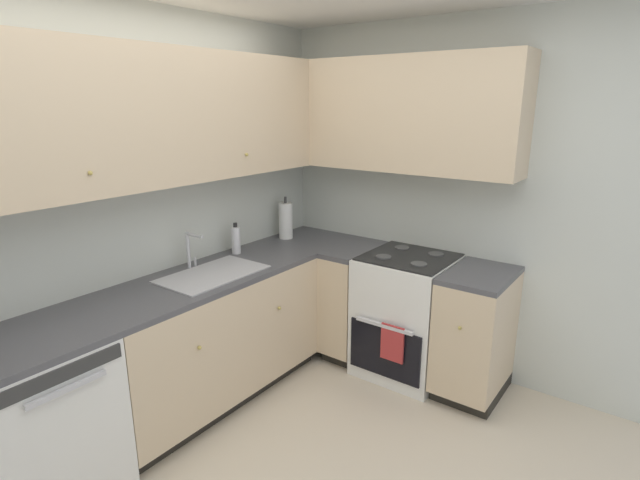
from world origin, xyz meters
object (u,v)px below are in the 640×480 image
object	(u,v)px
soap_bottle	(236,240)
dishwasher	(43,422)
paper_towel_roll	(286,221)
oven_range	(407,314)

from	to	relation	value
soap_bottle	dishwasher	bearing A→B (deg)	-173.29
dishwasher	paper_towel_roll	world-z (taller)	paper_towel_roll
oven_range	soap_bottle	world-z (taller)	soap_bottle
soap_bottle	paper_towel_roll	world-z (taller)	paper_towel_roll
oven_range	dishwasher	bearing A→B (deg)	157.91
paper_towel_roll	oven_range	bearing A→B (deg)	-83.41
oven_range	paper_towel_roll	distance (m)	1.21
soap_bottle	paper_towel_roll	size ratio (longest dim) A/B	0.65
dishwasher	paper_towel_roll	bearing A→B (deg)	4.43
oven_range	paper_towel_roll	bearing A→B (deg)	96.59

